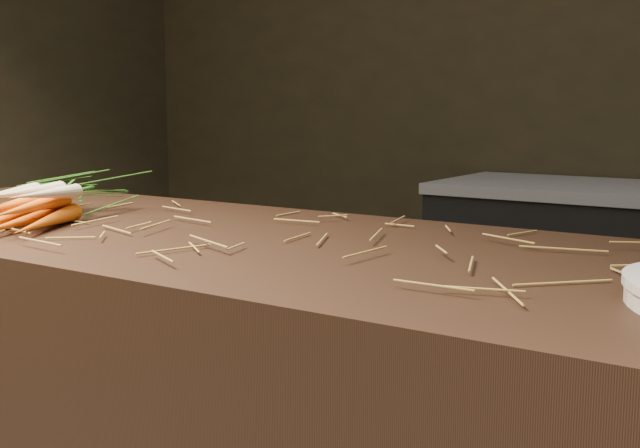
{
  "coord_description": "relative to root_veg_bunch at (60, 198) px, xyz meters",
  "views": [
    {
      "loc": [
        0.72,
        -0.74,
        1.12
      ],
      "look_at": [
        0.11,
        0.16,
        0.96
      ],
      "focal_mm": 45.0,
      "sensor_mm": 36.0,
      "label": 1
    }
  ],
  "objects": [
    {
      "name": "straw_bedding",
      "position": [
        0.56,
        0.05,
        -0.04
      ],
      "size": [
        1.4,
        0.6,
        0.02
      ],
      "primitive_type": null,
      "color": "olive",
      "rests_on": "main_counter"
    },
    {
      "name": "root_veg_bunch",
      "position": [
        0.0,
        0.0,
        0.0
      ],
      "size": [
        0.34,
        0.49,
        0.09
      ],
      "rotation": [
        0.0,
        0.0,
        0.43
      ],
      "color": "orange",
      "rests_on": "main_counter"
    }
  ]
}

